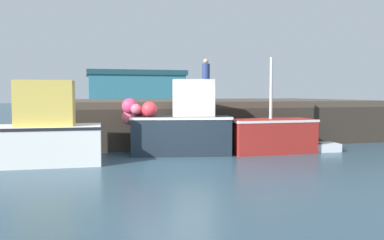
# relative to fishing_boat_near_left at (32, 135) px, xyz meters

# --- Properties ---
(ground) EXTENTS (120.00, 160.00, 0.10)m
(ground) POSITION_rel_fishing_boat_near_left_xyz_m (3.90, -1.10, -0.91)
(ground) COLOR #2D4756
(pier) EXTENTS (13.35, 8.58, 1.73)m
(pier) POSITION_rel_fishing_boat_near_left_xyz_m (7.35, 5.58, 0.60)
(pier) COLOR #473D33
(pier) RESTS_ON ground
(fishing_boat_near_left) EXTENTS (4.23, 1.74, 2.40)m
(fishing_boat_near_left) POSITION_rel_fishing_boat_near_left_xyz_m (0.00, 0.00, 0.00)
(fishing_boat_near_left) COLOR silver
(fishing_boat_near_left) RESTS_ON ground
(fishing_boat_near_right) EXTENTS (3.66, 1.81, 2.49)m
(fishing_boat_near_right) POSITION_rel_fishing_boat_near_left_xyz_m (4.54, 0.80, 0.13)
(fishing_boat_near_right) COLOR #19232D
(fishing_boat_near_right) RESTS_ON ground
(fishing_boat_mid) EXTENTS (2.93, 1.44, 3.27)m
(fishing_boat_mid) POSITION_rel_fishing_boat_near_left_xyz_m (7.67, 0.52, -0.24)
(fishing_boat_mid) COLOR maroon
(fishing_boat_mid) RESTS_ON ground
(rowboat) EXTENTS (1.52, 0.90, 0.33)m
(rowboat) POSITION_rel_fishing_boat_near_left_xyz_m (9.36, 0.31, -0.72)
(rowboat) COLOR silver
(rowboat) RESTS_ON ground
(dockworker) EXTENTS (0.34, 0.34, 1.81)m
(dockworker) POSITION_rel_fishing_boat_near_left_xyz_m (6.60, 4.73, 1.79)
(dockworker) COLOR #2D3342
(dockworker) RESTS_ON pier
(warehouse) EXTENTS (9.86, 6.20, 4.37)m
(warehouse) POSITION_rel_fishing_boat_near_left_xyz_m (6.61, 30.26, 1.34)
(warehouse) COLOR #2D6B7A
(warehouse) RESTS_ON ground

